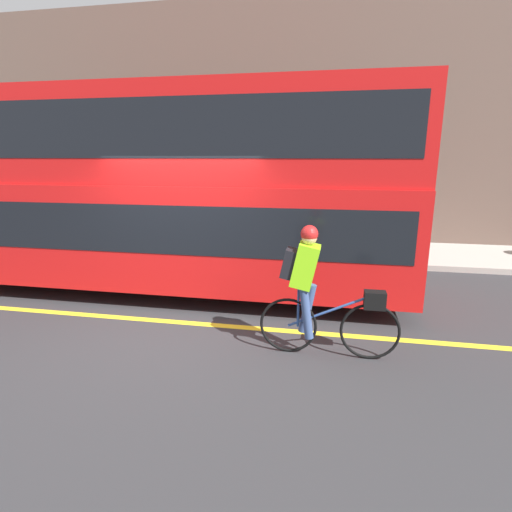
% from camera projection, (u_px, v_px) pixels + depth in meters
% --- Properties ---
extents(ground_plane, '(80.00, 80.00, 0.00)m').
position_uv_depth(ground_plane, '(176.00, 322.00, 6.16)').
color(ground_plane, '#2D2D30').
extents(road_center_line, '(50.00, 0.14, 0.01)m').
position_uv_depth(road_center_line, '(177.00, 322.00, 6.17)').
color(road_center_line, yellow).
rests_on(road_center_line, ground_plane).
extents(sidewalk_curb, '(60.00, 2.56, 0.13)m').
position_uv_depth(sidewalk_curb, '(245.00, 247.00, 10.91)').
color(sidewalk_curb, '#A8A399').
rests_on(sidewalk_curb, ground_plane).
extents(building_facade, '(60.00, 0.30, 6.66)m').
position_uv_depth(building_facade, '(255.00, 126.00, 11.48)').
color(building_facade, brown).
rests_on(building_facade, ground_plane).
extents(bus, '(9.08, 2.42, 3.60)m').
position_uv_depth(bus, '(157.00, 184.00, 7.31)').
color(bus, black).
rests_on(bus, ground_plane).
extents(cyclist_on_bike, '(1.76, 0.32, 1.69)m').
position_uv_depth(cyclist_on_bike, '(316.00, 288.00, 4.97)').
color(cyclist_on_bike, black).
rests_on(cyclist_on_bike, ground_plane).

